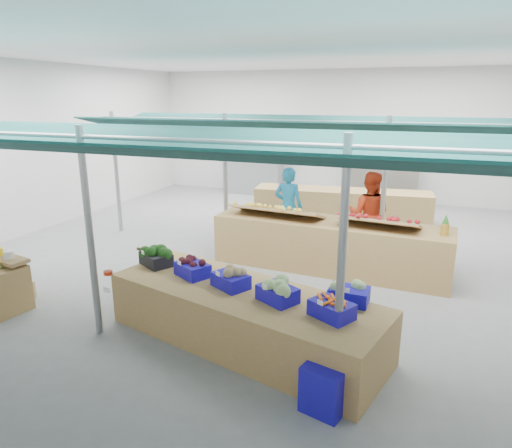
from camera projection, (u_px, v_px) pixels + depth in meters
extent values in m
plane|color=slate|center=(259.00, 255.00, 9.98)|extent=(13.00, 13.00, 0.00)
plane|color=silver|center=(259.00, 51.00, 8.84)|extent=(13.00, 13.00, 0.00)
plane|color=silver|center=(327.00, 135.00, 15.25)|extent=(12.00, 0.00, 12.00)
plane|color=silver|center=(36.00, 148.00, 11.48)|extent=(0.00, 13.00, 13.00)
cylinder|color=gray|center=(116.00, 173.00, 11.40)|extent=(0.10, 0.10, 3.00)
cylinder|color=gray|center=(90.00, 235.00, 6.33)|extent=(0.10, 0.10, 3.00)
cylinder|color=gray|center=(225.00, 181.00, 10.37)|extent=(0.10, 0.10, 3.00)
cylinder|color=gray|center=(341.00, 268.00, 5.12)|extent=(0.10, 0.10, 3.00)
cylinder|color=gray|center=(384.00, 192.00, 9.16)|extent=(0.10, 0.10, 3.00)
cylinder|color=gray|center=(199.00, 141.00, 5.36)|extent=(10.00, 0.06, 0.06)
cylinder|color=gray|center=(301.00, 121.00, 9.40)|extent=(10.00, 0.06, 0.06)
cube|color=#0A282C|center=(170.00, 153.00, 4.79)|extent=(9.50, 1.28, 0.30)
cube|color=#0A282C|center=(222.00, 142.00, 5.96)|extent=(9.50, 1.28, 0.30)
cube|color=#0A282C|center=(292.00, 127.00, 8.83)|extent=(9.50, 1.28, 0.30)
cube|color=#0A282C|center=(309.00, 123.00, 10.00)|extent=(9.50, 1.28, 0.30)
cube|color=#B23F33|center=(252.00, 166.00, 15.96)|extent=(2.00, 0.50, 2.00)
cube|color=#B23F33|center=(385.00, 173.00, 14.41)|extent=(2.00, 0.50, 2.00)
cube|color=olive|center=(244.00, 316.00, 6.37)|extent=(4.20, 2.27, 0.78)
cube|color=olive|center=(329.00, 245.00, 9.07)|extent=(4.65, 1.30, 0.99)
cube|color=olive|center=(341.00, 205.00, 12.69)|extent=(4.87, 1.51, 0.86)
cube|color=#160FAA|center=(323.00, 390.00, 4.97)|extent=(0.52, 0.42, 0.55)
imported|color=#176D9B|center=(288.00, 207.00, 10.36)|extent=(0.69, 0.47, 1.84)
imported|color=#B73216|center=(369.00, 214.00, 9.74)|extent=(0.92, 0.74, 1.84)
cube|color=black|center=(156.00, 259.00, 7.19)|extent=(0.61, 0.55, 0.20)
cube|color=white|center=(143.00, 253.00, 7.01)|extent=(0.08, 0.05, 0.06)
cube|color=#160FAA|center=(193.00, 270.00, 6.76)|extent=(0.61, 0.55, 0.20)
cube|color=white|center=(179.00, 263.00, 6.58)|extent=(0.08, 0.05, 0.06)
cube|color=#160FAA|center=(231.00, 281.00, 6.36)|extent=(0.61, 0.55, 0.20)
cube|color=white|center=(218.00, 274.00, 6.18)|extent=(0.08, 0.05, 0.06)
cube|color=#160FAA|center=(278.00, 294.00, 5.93)|extent=(0.61, 0.55, 0.20)
cube|color=white|center=(265.00, 287.00, 5.75)|extent=(0.08, 0.05, 0.06)
cube|color=#160FAA|center=(332.00, 309.00, 5.50)|extent=(0.61, 0.55, 0.20)
cube|color=white|center=(320.00, 303.00, 5.32)|extent=(0.08, 0.05, 0.06)
sphere|color=brown|center=(142.00, 251.00, 7.14)|extent=(0.09, 0.09, 0.09)
sphere|color=brown|center=(138.00, 249.00, 7.13)|extent=(0.06, 0.06, 0.06)
cylinder|color=red|center=(108.00, 273.00, 6.04)|extent=(0.12, 0.12, 0.05)
cube|color=white|center=(107.00, 290.00, 6.05)|extent=(0.10, 0.01, 0.07)
cube|color=#997247|center=(276.00, 211.00, 9.23)|extent=(1.95, 0.85, 0.26)
cube|color=#997247|center=(378.00, 222.00, 8.45)|extent=(1.56, 0.81, 0.26)
cylinder|color=#8C6019|center=(445.00, 229.00, 8.01)|extent=(0.14, 0.14, 0.22)
cone|color=#26661E|center=(446.00, 219.00, 7.96)|extent=(0.12, 0.12, 0.18)
cube|color=#160FAA|center=(349.00, 295.00, 5.90)|extent=(0.51, 0.36, 0.20)
cube|color=white|center=(346.00, 290.00, 5.66)|extent=(0.08, 0.01, 0.06)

